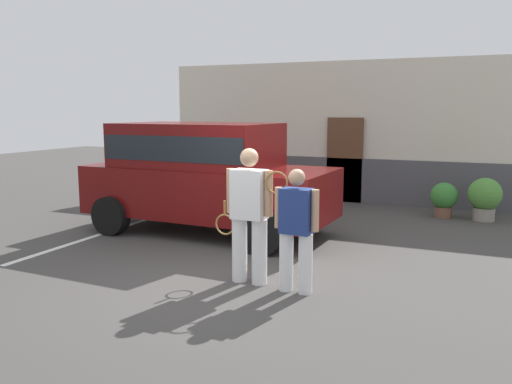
# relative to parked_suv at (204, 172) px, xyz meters

# --- Properties ---
(ground_plane) EXTENTS (40.00, 40.00, 0.00)m
(ground_plane) POSITION_rel_parked_suv_xyz_m (1.64, -2.46, -1.15)
(ground_plane) COLOR #423F3D
(parking_stripe_0) EXTENTS (0.12, 4.40, 0.01)m
(parking_stripe_0) POSITION_rel_parked_suv_xyz_m (-1.68, -0.96, -1.14)
(parking_stripe_0) COLOR silver
(parking_stripe_0) RESTS_ON ground_plane
(house_frontage) EXTENTS (9.73, 0.40, 3.48)m
(house_frontage) POSITION_rel_parked_suv_xyz_m (1.64, 4.52, 0.49)
(house_frontage) COLOR beige
(house_frontage) RESTS_ON ground_plane
(parked_suv) EXTENTS (4.66, 2.28, 2.05)m
(parked_suv) POSITION_rel_parked_suv_xyz_m (0.00, 0.00, 0.00)
(parked_suv) COLOR #590C0C
(parked_suv) RESTS_ON ground_plane
(tennis_player_man) EXTENTS (0.92, 0.30, 1.81)m
(tennis_player_man) POSITION_rel_parked_suv_xyz_m (1.99, -2.35, -0.21)
(tennis_player_man) COLOR white
(tennis_player_man) RESTS_ON ground_plane
(tennis_player_woman) EXTENTS (0.73, 0.26, 1.58)m
(tennis_player_woman) POSITION_rel_parked_suv_xyz_m (2.69, -2.46, -0.32)
(tennis_player_woman) COLOR white
(tennis_player_woman) RESTS_ON ground_plane
(potted_plant_by_porch) EXTENTS (0.57, 0.57, 0.75)m
(potted_plant_by_porch) POSITION_rel_parked_suv_xyz_m (4.03, 3.30, -0.73)
(potted_plant_by_porch) COLOR brown
(potted_plant_by_porch) RESTS_ON ground_plane
(potted_plant_secondary) EXTENTS (0.68, 0.68, 0.90)m
(potted_plant_secondary) POSITION_rel_parked_suv_xyz_m (4.83, 3.25, -0.65)
(potted_plant_secondary) COLOR gray
(potted_plant_secondary) RESTS_ON ground_plane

